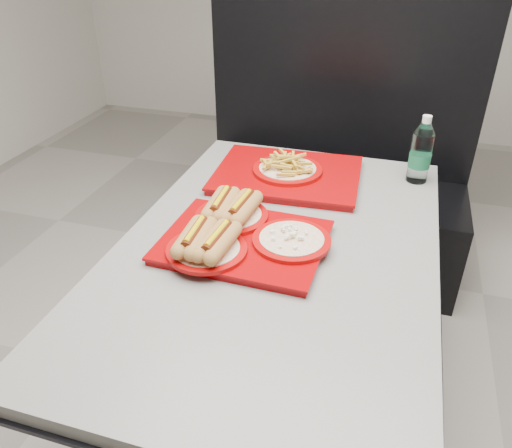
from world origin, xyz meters
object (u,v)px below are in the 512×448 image
(tray_far, at_px, (287,171))
(water_bottle, at_px, (421,153))
(diner_table, at_px, (276,289))
(booth_bench, at_px, (330,186))
(tray_near, at_px, (238,233))

(tray_far, relative_size, water_bottle, 2.21)
(diner_table, bearing_deg, tray_far, 99.87)
(diner_table, distance_m, tray_far, 0.47)
(booth_bench, relative_size, tray_far, 2.53)
(tray_far, bearing_deg, diner_table, -80.13)
(diner_table, relative_size, tray_near, 2.96)
(diner_table, relative_size, water_bottle, 5.88)
(water_bottle, bearing_deg, diner_table, -124.35)
(diner_table, xyz_separation_m, tray_far, (-0.07, 0.43, 0.19))
(booth_bench, distance_m, water_bottle, 0.80)
(water_bottle, bearing_deg, tray_near, -129.87)
(diner_table, distance_m, tray_near, 0.23)
(booth_bench, height_order, water_bottle, booth_bench)
(booth_bench, height_order, tray_near, booth_bench)
(diner_table, height_order, tray_far, tray_far)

